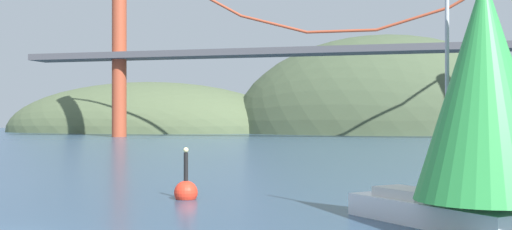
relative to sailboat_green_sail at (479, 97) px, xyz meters
The scene contains 5 objects.
headland_center 130.82m from the sailboat_green_sail, 94.33° to the left, with size 72.46×44.00×46.33m, color #425138.
headland_left 147.99m from the sailboat_green_sail, 118.19° to the left, with size 77.93×44.00×25.79m, color #4C5B3D.
suspension_bridge 92.51m from the sailboat_green_sail, 99.35° to the left, with size 121.52×6.00×39.69m.
sailboat_green_sail is the anchor object (origin of this frame).
channel_buoy 14.29m from the sailboat_green_sail, 153.76° to the left, with size 1.10×1.10×2.64m.
Camera 1 is at (12.93, -16.84, 3.78)m, focal length 44.49 mm.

